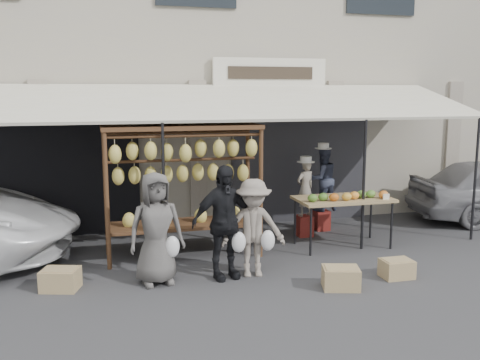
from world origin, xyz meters
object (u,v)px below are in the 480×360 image
object	(u,v)px
banana_rack	(183,165)
customer_left	(156,229)
crate_far	(60,279)
vendor_left	(305,188)
crate_near_b	(397,269)
customer_right	(253,228)
vendor_right	(323,179)
produce_table	(345,199)
crate_near_a	(341,278)
customer_mid	(224,222)

from	to	relation	value
banana_rack	customer_left	bearing A→B (deg)	-116.71
crate_far	vendor_left	bearing A→B (deg)	21.79
crate_near_b	crate_far	world-z (taller)	crate_far
customer_left	customer_right	world-z (taller)	customer_left
vendor_right	produce_table	bearing A→B (deg)	78.73
produce_table	crate_near_b	world-z (taller)	produce_table
vendor_right	crate_far	bearing A→B (deg)	17.21
banana_rack	crate_near_a	size ratio (longest dim) A/B	5.11
produce_table	crate_near_a	bearing A→B (deg)	-117.00
crate_far	customer_mid	bearing A→B (deg)	-2.99
vendor_right	crate_near_b	world-z (taller)	vendor_right
vendor_right	crate_far	xyz separation A→B (m)	(-4.92, -2.10, -0.90)
crate_far	customer_right	bearing A→B (deg)	-3.05
customer_mid	produce_table	bearing A→B (deg)	10.82
banana_rack	customer_right	xyz separation A→B (m)	(0.85, -1.23, -0.82)
customer_right	crate_near_b	distance (m)	2.25
vendor_right	crate_far	size ratio (longest dim) A/B	2.58
produce_table	crate_near_a	distance (m)	2.22
vendor_right	banana_rack	bearing A→B (deg)	13.05
vendor_left	vendor_right	world-z (taller)	vendor_right
vendor_right	customer_left	bearing A→B (deg)	25.72
customer_right	crate_near_a	distance (m)	1.48
banana_rack	crate_near_b	bearing A→B (deg)	-32.76
vendor_left	customer_left	xyz separation A→B (m)	(-3.06, -1.86, -0.12)
banana_rack	vendor_right	bearing A→B (deg)	18.97
vendor_left	crate_far	bearing A→B (deg)	2.86
banana_rack	crate_near_b	size ratio (longest dim) A/B	5.68
banana_rack	crate_far	distance (m)	2.64
banana_rack	customer_left	size ratio (longest dim) A/B	1.58
customer_left	crate_near_a	bearing A→B (deg)	-28.13
crate_near_b	customer_left	bearing A→B (deg)	168.64
customer_left	customer_mid	size ratio (longest dim) A/B	0.96
crate_near_a	vendor_right	bearing A→B (deg)	71.00
customer_right	crate_near_b	xyz separation A→B (m)	(2.07, -0.65, -0.61)
banana_rack	crate_far	bearing A→B (deg)	-150.98
vendor_left	customer_left	bearing A→B (deg)	12.37
vendor_left	crate_near_b	size ratio (longest dim) A/B	2.36
produce_table	customer_mid	xyz separation A→B (m)	(-2.46, -0.99, -0.02)
customer_mid	customer_right	xyz separation A→B (m)	(0.45, -0.03, -0.11)
banana_rack	crate_near_a	xyz separation A→B (m)	(1.91, -2.07, -1.42)
customer_mid	customer_right	world-z (taller)	customer_mid
produce_table	crate_near_a	world-z (taller)	produce_table
customer_right	crate_near_b	world-z (taller)	customer_right
customer_left	crate_near_b	bearing A→B (deg)	-19.75
customer_mid	vendor_left	bearing A→B (deg)	31.19
customer_left	crate_near_a	size ratio (longest dim) A/B	3.23
produce_table	vendor_left	distance (m)	0.98
produce_table	crate_far	xyz separation A→B (m)	(-4.80, -0.87, -0.73)
vendor_right	crate_far	distance (m)	5.42
customer_left	banana_rack	bearing A→B (deg)	54.91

